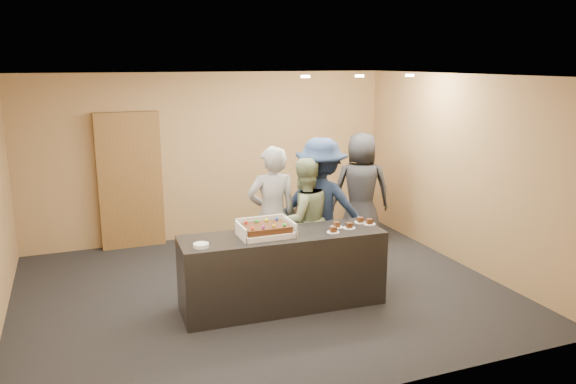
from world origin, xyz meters
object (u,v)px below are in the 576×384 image
object	(u,v)px
person_dark_suit	(361,191)
storage_cabinet	(130,181)
person_sage_man	(303,220)
cake_box	(265,232)
serving_counter	(283,270)
person_brown_extra	(312,208)
person_server_grey	(272,215)
sheet_cake	(266,228)
person_navy_man	(321,207)
plate_stack	(201,245)

from	to	relation	value
person_dark_suit	storage_cabinet	bearing A→B (deg)	-0.85
person_sage_man	cake_box	bearing A→B (deg)	36.51
serving_counter	person_brown_extra	size ratio (longest dim) A/B	1.55
person_dark_suit	person_sage_man	bearing A→B (deg)	55.11
storage_cabinet	person_server_grey	bearing A→B (deg)	-54.17
storage_cabinet	sheet_cake	bearing A→B (deg)	-67.82
serving_counter	person_brown_extra	world-z (taller)	person_brown_extra
serving_counter	cake_box	world-z (taller)	cake_box
serving_counter	person_server_grey	size ratio (longest dim) A/B	1.32
storage_cabinet	person_dark_suit	xyz separation A→B (m)	(3.32, -1.34, -0.15)
person_navy_man	storage_cabinet	bearing A→B (deg)	-10.66
storage_cabinet	person_brown_extra	distance (m)	2.86
person_navy_man	person_sage_man	bearing A→B (deg)	56.86
sheet_cake	person_server_grey	size ratio (longest dim) A/B	0.29
person_dark_suit	person_server_grey	bearing A→B (deg)	46.18
cake_box	person_brown_extra	bearing A→B (deg)	49.14
plate_stack	person_sage_man	size ratio (longest dim) A/B	0.10
storage_cabinet	person_sage_man	size ratio (longest dim) A/B	1.28
person_navy_man	person_brown_extra	xyz separation A→B (m)	(0.12, 0.57, -0.16)
plate_stack	person_server_grey	distance (m)	1.46
serving_counter	plate_stack	xyz separation A→B (m)	(-0.99, -0.12, 0.47)
serving_counter	sheet_cake	distance (m)	0.58
sheet_cake	person_dark_suit	bearing A→B (deg)	37.21
person_navy_man	person_dark_suit	distance (m)	1.29
serving_counter	person_dark_suit	distance (m)	2.54
sheet_cake	person_navy_man	distance (m)	1.37
sheet_cake	person_navy_man	world-z (taller)	person_navy_man
storage_cabinet	plate_stack	xyz separation A→B (m)	(0.41, -3.07, -0.14)
cake_box	sheet_cake	bearing A→B (deg)	-90.83
person_navy_man	person_dark_suit	size ratio (longest dim) A/B	1.03
sheet_cake	person_server_grey	xyz separation A→B (m)	(0.36, 0.78, -0.09)
storage_cabinet	person_server_grey	xyz separation A→B (m)	(1.56, -2.16, -0.15)
serving_counter	person_brown_extra	xyz separation A→B (m)	(1.00, 1.42, 0.32)
person_server_grey	storage_cabinet	bearing A→B (deg)	-50.39
cake_box	person_server_grey	xyz separation A→B (m)	(0.36, 0.76, -0.03)
serving_counter	person_brown_extra	bearing A→B (deg)	57.27
cake_box	person_brown_extra	size ratio (longest dim) A/B	0.40
person_server_grey	person_dark_suit	xyz separation A→B (m)	(1.76, 0.82, 0.00)
cake_box	serving_counter	bearing A→B (deg)	-6.30
person_server_grey	person_dark_suit	distance (m)	1.94
plate_stack	person_dark_suit	bearing A→B (deg)	30.80
sheet_cake	person_navy_man	bearing A→B (deg)	37.87
serving_counter	storage_cabinet	world-z (taller)	storage_cabinet
person_server_grey	person_sage_man	distance (m)	0.42
cake_box	person_navy_man	size ratio (longest dim) A/B	0.33
person_server_grey	person_navy_man	distance (m)	0.73
sheet_cake	person_server_grey	bearing A→B (deg)	65.43
storage_cabinet	person_dark_suit	size ratio (longest dim) A/B	1.16
person_navy_man	person_brown_extra	bearing A→B (deg)	-70.10
person_dark_suit	sheet_cake	bearing A→B (deg)	58.29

